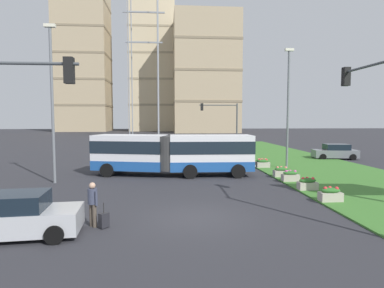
{
  "coord_description": "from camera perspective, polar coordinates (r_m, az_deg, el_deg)",
  "views": [
    {
      "loc": [
        -1.15,
        -13.3,
        4.17
      ],
      "look_at": [
        0.84,
        12.25,
        2.2
      ],
      "focal_mm": 30.16,
      "sensor_mm": 36.0,
      "label": 1
    }
  ],
  "objects": [
    {
      "name": "ground_plane",
      "position": [
        13.98,
        0.49,
        -12.95
      ],
      "size": [
        260.0,
        260.0,
        0.0
      ],
      "primitive_type": "plane",
      "color": "#2D2D33"
    },
    {
      "name": "flower_planter_1",
      "position": [
        20.06,
        19.75,
        -6.62
      ],
      "size": [
        1.1,
        0.56,
        0.74
      ],
      "color": "#B7AD9E",
      "rests_on": "grass_median"
    },
    {
      "name": "streetlight_median",
      "position": [
        28.11,
        16.62,
        6.78
      ],
      "size": [
        0.7,
        0.28,
        9.96
      ],
      "color": "slate",
      "rests_on": "ground"
    },
    {
      "name": "flower_planter_3",
      "position": [
        23.98,
        15.53,
        -4.75
      ],
      "size": [
        1.1,
        0.56,
        0.74
      ],
      "color": "#B7AD9E",
      "rests_on": "grass_median"
    },
    {
      "name": "car_white_van",
      "position": [
        36.51,
        -12.12,
        -1.07
      ],
      "size": [
        4.58,
        2.43,
        1.58
      ],
      "color": "silver",
      "rests_on": "ground"
    },
    {
      "name": "streetlight_left",
      "position": [
        22.75,
        -23.5,
        7.48
      ],
      "size": [
        0.7,
        0.28,
        10.17
      ],
      "color": "slate",
      "rests_on": "ground"
    },
    {
      "name": "flower_planter_5",
      "position": [
        28.17,
        12.43,
        -3.35
      ],
      "size": [
        1.1,
        0.56,
        0.74
      ],
      "color": "#B7AD9E",
      "rests_on": "grass_median"
    },
    {
      "name": "apartment_tower_centre",
      "position": [
        106.07,
        2.31,
        12.08
      ],
      "size": [
        20.19,
        19.66,
        36.69
      ],
      "color": "tan",
      "rests_on": "ground"
    },
    {
      "name": "car_silver_hatch",
      "position": [
        13.21,
        -28.93,
        -11.15
      ],
      "size": [
        4.54,
        2.34,
        1.58
      ],
      "color": "#B7BABF",
      "rests_on": "ground"
    },
    {
      "name": "traffic_light_near_right",
      "position": [
        13.8,
        29.81,
        4.61
      ],
      "size": [
        0.28,
        3.65,
        6.41
      ],
      "color": "#474C51",
      "rests_on": "ground"
    },
    {
      "name": "apartment_tower_west",
      "position": [
        121.78,
        -18.68,
        14.33
      ],
      "size": [
        17.34,
        15.23,
        51.26
      ],
      "color": "tan",
      "rests_on": "ground"
    },
    {
      "name": "flower_planter_0",
      "position": [
        17.73,
        23.28,
        -8.15
      ],
      "size": [
        1.1,
        0.56,
        0.74
      ],
      "color": "#B7AD9E",
      "rests_on": "grass_median"
    },
    {
      "name": "articulated_bus",
      "position": [
        24.02,
        -3.39,
        -1.62
      ],
      "size": [
        12.02,
        4.08,
        3.0
      ],
      "color": "white",
      "rests_on": "ground"
    },
    {
      "name": "grass_median",
      "position": [
        26.78,
        23.65,
        -4.85
      ],
      "size": [
        10.0,
        70.0,
        0.08
      ],
      "primitive_type": "cube",
      "color": "#3D752D",
      "rests_on": "ground_plane"
    },
    {
      "name": "rolling_suitcase",
      "position": [
        13.13,
        -15.32,
        -12.84
      ],
      "size": [
        0.42,
        0.43,
        0.97
      ],
      "color": "#232328",
      "rests_on": "ground"
    },
    {
      "name": "flower_planter_2",
      "position": [
        22.43,
        17.0,
        -5.41
      ],
      "size": [
        1.1,
        0.56,
        0.74
      ],
      "color": "#B7AD9E",
      "rests_on": "grass_median"
    },
    {
      "name": "flower_planter_4",
      "position": [
        28.46,
        12.25,
        -3.26
      ],
      "size": [
        1.1,
        0.56,
        0.74
      ],
      "color": "#B7AD9E",
      "rests_on": "grass_median"
    },
    {
      "name": "transmission_pylon",
      "position": [
        73.06,
        -8.46,
        14.7
      ],
      "size": [
        9.0,
        6.24,
        31.75
      ],
      "color": "gray",
      "rests_on": "ground"
    },
    {
      "name": "traffic_light_far_right",
      "position": [
        35.86,
        5.73,
        4.27
      ],
      "size": [
        4.29,
        0.28,
        5.92
      ],
      "color": "#474C51",
      "rests_on": "ground"
    },
    {
      "name": "pedestrian_crossing",
      "position": [
        13.23,
        -17.16,
        -9.65
      ],
      "size": [
        0.45,
        0.43,
        1.74
      ],
      "color": "#4C4238",
      "rests_on": "ground"
    },
    {
      "name": "car_grey_wagon",
      "position": [
        36.98,
        23.98,
        -1.29
      ],
      "size": [
        4.6,
        2.48,
        1.58
      ],
      "color": "slate",
      "rests_on": "ground"
    },
    {
      "name": "apartment_tower_westcentre",
      "position": [
        121.8,
        -6.97,
        12.79
      ],
      "size": [
        15.99,
        18.65,
        44.01
      ],
      "color": "beige",
      "rests_on": "ground"
    }
  ]
}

